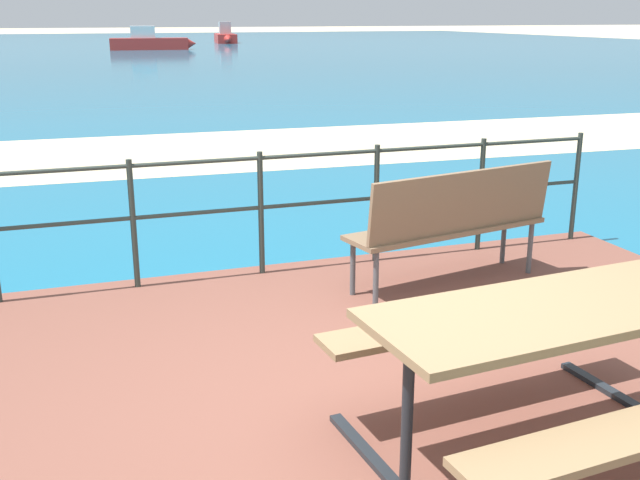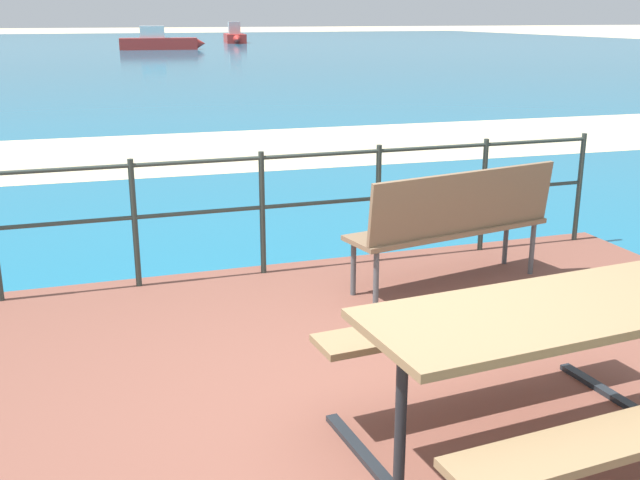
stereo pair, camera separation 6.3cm
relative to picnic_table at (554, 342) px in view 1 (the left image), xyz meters
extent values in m
plane|color=beige|center=(-0.57, 0.57, -0.65)|extent=(240.00, 240.00, 0.00)
cube|color=brown|center=(-0.57, 0.57, -0.62)|extent=(6.40, 5.20, 0.06)
cube|color=#196B8E|center=(-0.57, 40.57, -0.65)|extent=(90.00, 90.00, 0.01)
cube|color=beige|center=(-0.57, 9.09, -0.65)|extent=(54.09, 5.53, 0.01)
cube|color=#8C704C|center=(0.00, 0.00, 0.16)|extent=(1.79, 0.83, 0.04)
cube|color=#8C704C|center=(-0.05, 0.58, -0.11)|extent=(1.75, 0.40, 0.04)
cylinder|color=#1E2328|center=(-0.75, -0.06, -0.22)|extent=(0.05, 0.05, 0.75)
cube|color=#7A6047|center=(0.70, 2.30, -0.15)|extent=(1.69, 0.71, 0.04)
cube|color=#7A6047|center=(0.73, 2.13, 0.10)|extent=(1.63, 0.40, 0.46)
cylinder|color=#4C5156|center=(1.40, 2.59, -0.37)|extent=(0.04, 0.04, 0.44)
cylinder|color=#4C5156|center=(1.46, 2.30, -0.37)|extent=(0.04, 0.04, 0.44)
cylinder|color=#4C5156|center=(-0.06, 2.30, -0.37)|extent=(0.04, 0.04, 0.44)
cylinder|color=#4C5156|center=(0.00, 2.01, -0.37)|extent=(0.04, 0.04, 0.44)
cylinder|color=#2D3833|center=(-1.55, 3.00, -0.10)|extent=(0.04, 0.04, 0.98)
cylinder|color=#2D3833|center=(-0.57, 3.00, -0.10)|extent=(0.04, 0.04, 0.98)
cylinder|color=#2D3833|center=(0.42, 3.00, -0.10)|extent=(0.04, 0.04, 0.98)
cylinder|color=#2D3833|center=(1.40, 3.00, -0.10)|extent=(0.04, 0.04, 0.98)
cylinder|color=#2D3833|center=(2.38, 3.00, -0.10)|extent=(0.04, 0.04, 0.98)
cylinder|color=#2D3833|center=(-0.57, 3.00, 0.34)|extent=(5.90, 0.03, 0.03)
cylinder|color=#2D3833|center=(-0.57, 3.00, -0.05)|extent=(5.90, 0.03, 0.03)
cube|color=red|center=(10.03, 53.58, -0.32)|extent=(1.83, 3.93, 0.64)
cube|color=#A5A8AD|center=(10.07, 53.87, 0.42)|extent=(0.95, 1.18, 0.85)
cone|color=red|center=(9.77, 51.46, -0.32)|extent=(0.63, 0.57, 0.57)
cube|color=red|center=(3.44, 44.20, -0.31)|extent=(4.58, 1.57, 0.67)
cube|color=silver|center=(3.10, 44.24, 0.37)|extent=(1.49, 1.01, 0.69)
cone|color=red|center=(5.92, 43.95, -0.31)|extent=(0.56, 0.65, 0.61)
camera|label=1|loc=(-2.00, -2.59, 1.41)|focal=42.46mm
camera|label=2|loc=(-1.94, -2.61, 1.41)|focal=42.46mm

